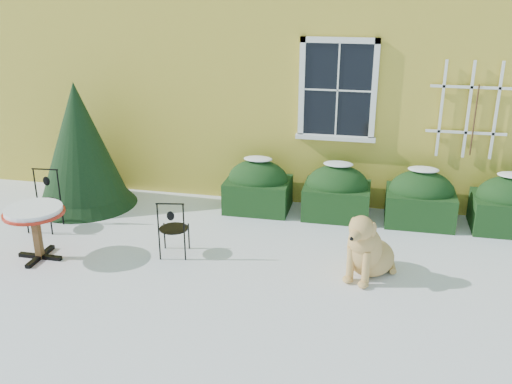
% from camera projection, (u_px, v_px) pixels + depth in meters
% --- Properties ---
extents(ground, '(80.00, 80.00, 0.00)m').
position_uv_depth(ground, '(239.00, 286.00, 7.17)').
color(ground, white).
rests_on(ground, ground).
extents(hedge_row, '(4.95, 0.80, 0.91)m').
position_uv_depth(hedge_row, '(378.00, 195.00, 9.04)').
color(hedge_row, black).
rests_on(hedge_row, ground).
extents(evergreen_shrub, '(1.73, 1.73, 2.09)m').
position_uv_depth(evergreen_shrub, '(81.00, 157.00, 9.49)').
color(evergreen_shrub, black).
rests_on(evergreen_shrub, ground).
extents(bistro_table, '(0.82, 0.82, 0.76)m').
position_uv_depth(bistro_table, '(34.00, 216.00, 7.67)').
color(bistro_table, black).
rests_on(bistro_table, ground).
extents(patio_chair_near, '(0.43, 0.43, 0.84)m').
position_uv_depth(patio_chair_near, '(173.00, 228.00, 7.83)').
color(patio_chair_near, black).
rests_on(patio_chair_near, ground).
extents(patio_chair_far, '(0.45, 0.44, 0.92)m').
position_uv_depth(patio_chair_far, '(44.00, 200.00, 8.70)').
color(patio_chair_far, black).
rests_on(patio_chair_far, ground).
extents(dog, '(0.81, 1.00, 0.94)m').
position_uv_depth(dog, '(367.00, 250.00, 7.28)').
color(dog, tan).
rests_on(dog, ground).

